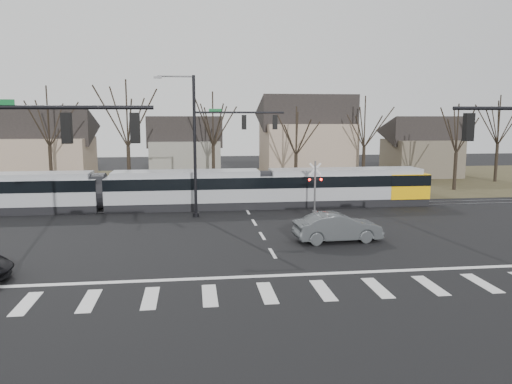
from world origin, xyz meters
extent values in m
plane|color=black|center=(0.00, 0.00, 0.00)|extent=(140.00, 140.00, 0.00)
cube|color=#38331E|center=(0.00, 32.00, 0.01)|extent=(140.00, 28.00, 0.01)
cube|color=silver|center=(-10.80, -4.00, 0.01)|extent=(0.60, 2.60, 0.01)
cube|color=silver|center=(-8.40, -4.00, 0.01)|extent=(0.60, 2.60, 0.01)
cube|color=silver|center=(-6.00, -4.00, 0.01)|extent=(0.60, 2.60, 0.01)
cube|color=silver|center=(-3.60, -4.00, 0.01)|extent=(0.60, 2.60, 0.01)
cube|color=silver|center=(-1.20, -4.00, 0.01)|extent=(0.60, 2.60, 0.01)
cube|color=silver|center=(1.20, -4.00, 0.01)|extent=(0.60, 2.60, 0.01)
cube|color=silver|center=(3.60, -4.00, 0.01)|extent=(0.60, 2.60, 0.01)
cube|color=silver|center=(6.00, -4.00, 0.01)|extent=(0.60, 2.60, 0.01)
cube|color=silver|center=(8.40, -4.00, 0.01)|extent=(0.60, 2.60, 0.01)
cube|color=silver|center=(0.00, -1.80, 0.01)|extent=(28.00, 0.35, 0.01)
cube|color=silver|center=(0.00, 2.00, 0.01)|extent=(0.18, 2.00, 0.01)
cube|color=silver|center=(0.00, 6.00, 0.01)|extent=(0.18, 2.00, 0.01)
cube|color=silver|center=(0.00, 10.00, 0.01)|extent=(0.18, 2.00, 0.01)
cube|color=silver|center=(0.00, 14.00, 0.01)|extent=(0.18, 2.00, 0.01)
cube|color=silver|center=(0.00, 18.00, 0.01)|extent=(0.18, 2.00, 0.01)
cube|color=silver|center=(0.00, 22.00, 0.01)|extent=(0.18, 2.00, 0.01)
cube|color=silver|center=(0.00, 26.00, 0.01)|extent=(0.18, 2.00, 0.01)
cube|color=silver|center=(0.00, 30.00, 0.01)|extent=(0.18, 2.00, 0.01)
cube|color=#59595E|center=(0.00, 15.10, 0.03)|extent=(90.00, 0.12, 0.06)
cube|color=#59595E|center=(0.00, 16.50, 0.03)|extent=(90.00, 0.12, 0.06)
cube|color=gray|center=(-18.25, 16.00, 1.52)|extent=(13.56, 2.92, 3.05)
cube|color=black|center=(-18.25, 16.00, 2.14)|extent=(13.58, 2.96, 0.89)
cube|color=gray|center=(-4.69, 16.00, 1.52)|extent=(12.52, 2.92, 3.05)
cube|color=black|center=(-4.69, 16.00, 2.14)|extent=(12.54, 2.96, 0.89)
cube|color=gray|center=(8.35, 16.00, 1.52)|extent=(13.56, 2.92, 3.05)
cube|color=black|center=(8.35, 16.00, 2.14)|extent=(13.58, 2.96, 0.89)
cube|color=#EEAC07|center=(13.47, 16.00, 1.62)|extent=(3.34, 2.98, 2.03)
imported|color=#404346|center=(4.23, 4.13, 0.84)|extent=(2.43, 5.35, 1.69)
cylinder|color=black|center=(-8.75, -6.00, 7.60)|extent=(6.50, 0.14, 0.14)
cube|color=#0C5926|center=(-10.50, -6.00, 7.75)|extent=(0.90, 0.03, 0.22)
cube|color=black|center=(-8.43, -6.00, 6.90)|extent=(0.32, 0.32, 1.05)
sphere|color=#FF0C07|center=(-8.43, -6.00, 7.23)|extent=(0.22, 0.22, 0.22)
cube|color=black|center=(-6.15, -6.00, 6.90)|extent=(0.32, 0.32, 1.05)
sphere|color=#FF0C07|center=(-6.15, -6.00, 7.23)|extent=(0.22, 0.22, 0.22)
cube|color=black|center=(6.15, -6.00, 6.90)|extent=(0.32, 0.32, 1.05)
sphere|color=#FF0C07|center=(6.15, -6.00, 7.23)|extent=(0.22, 0.22, 0.22)
cylinder|color=black|center=(-4.00, 12.50, 5.10)|extent=(0.22, 0.22, 10.20)
cylinder|color=black|center=(-4.00, 12.50, 0.15)|extent=(0.44, 0.44, 0.30)
cylinder|color=black|center=(-0.75, 12.50, 7.60)|extent=(6.50, 0.14, 0.14)
cube|color=#0C5926|center=(-2.50, 12.50, 7.75)|extent=(0.90, 0.03, 0.22)
cube|color=black|center=(-0.42, 12.50, 6.90)|extent=(0.32, 0.32, 1.05)
sphere|color=#FF0C07|center=(-0.42, 12.50, 7.23)|extent=(0.22, 0.22, 0.22)
cube|color=black|center=(1.85, 12.50, 6.90)|extent=(0.32, 0.32, 1.05)
sphere|color=#FF0C07|center=(1.85, 12.50, 7.23)|extent=(0.22, 0.22, 0.22)
cube|color=#59595B|center=(-6.50, 12.50, 10.02)|extent=(0.55, 0.22, 0.14)
cylinder|color=#59595B|center=(5.00, 12.80, 2.00)|extent=(0.14, 0.14, 4.00)
cylinder|color=#59595B|center=(5.00, 12.80, 0.10)|extent=(0.36, 0.36, 0.20)
cube|color=silver|center=(5.00, 12.80, 3.40)|extent=(0.95, 0.04, 0.95)
cube|color=silver|center=(5.00, 12.80, 3.40)|extent=(0.95, 0.04, 0.95)
cube|color=black|center=(5.00, 12.80, 2.60)|extent=(1.00, 0.10, 0.12)
sphere|color=#FF0C07|center=(4.55, 12.72, 2.60)|extent=(0.18, 0.18, 0.18)
sphere|color=#FF0C07|center=(5.45, 12.72, 2.60)|extent=(0.18, 0.18, 0.18)
cube|color=gray|center=(-20.00, 34.00, 2.50)|extent=(9.00, 8.00, 5.00)
cube|color=slate|center=(-5.00, 36.00, 2.25)|extent=(8.00, 7.00, 4.50)
cube|color=gray|center=(9.00, 33.00, 3.25)|extent=(10.00, 8.00, 6.50)
cube|color=brown|center=(24.00, 35.00, 2.25)|extent=(8.00, 7.00, 4.50)
camera|label=1|loc=(-4.21, -23.75, 7.28)|focal=35.00mm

